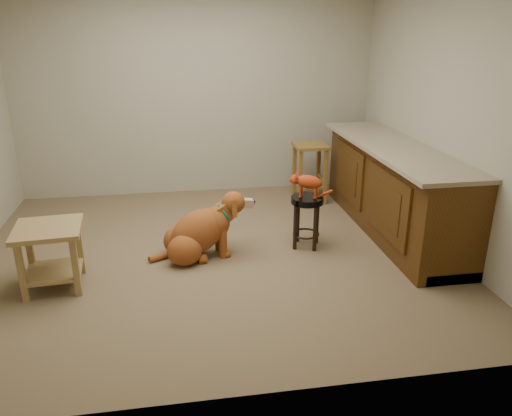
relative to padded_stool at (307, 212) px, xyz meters
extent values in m
cube|color=brown|center=(-0.94, -0.04, -0.37)|extent=(4.50, 4.00, 0.01)
cube|color=#9E987F|center=(-0.94, 1.96, 0.93)|extent=(4.50, 0.04, 2.60)
cube|color=#9E987F|center=(-0.94, -2.04, 0.93)|extent=(4.50, 0.04, 2.60)
cube|color=#9E987F|center=(1.31, -0.04, 0.93)|extent=(0.04, 4.00, 2.60)
cube|color=#4A2B0D|center=(1.01, 0.26, 0.08)|extent=(0.60, 2.50, 0.90)
cube|color=gray|center=(0.98, 0.26, 0.55)|extent=(0.70, 2.56, 0.04)
cube|color=black|center=(1.05, 0.26, -0.32)|extent=(0.52, 2.50, 0.10)
cube|color=#4A2B0D|center=(0.70, -0.29, 0.13)|extent=(0.02, 0.90, 0.62)
cube|color=#4A2B0D|center=(0.70, 0.81, 0.13)|extent=(0.02, 0.90, 0.62)
cube|color=#3D230A|center=(0.69, -0.29, 0.13)|extent=(0.02, 0.60, 0.40)
cube|color=#3D230A|center=(0.69, 0.81, 0.13)|extent=(0.02, 0.60, 0.40)
cylinder|color=black|center=(0.13, 0.06, -0.14)|extent=(0.04, 0.04, 0.46)
cylinder|color=black|center=(-0.06, 0.13, -0.14)|extent=(0.04, 0.04, 0.46)
cylinder|color=black|center=(0.06, -0.13, -0.14)|extent=(0.04, 0.04, 0.46)
cylinder|color=black|center=(-0.13, -0.06, -0.14)|extent=(0.04, 0.04, 0.46)
torus|color=black|center=(0.00, 0.00, -0.24)|extent=(0.35, 0.35, 0.02)
cylinder|color=black|center=(0.00, 0.00, 0.12)|extent=(0.32, 0.32, 0.06)
cube|color=brown|center=(0.55, 1.48, -0.03)|extent=(0.04, 0.04, 0.69)
cube|color=brown|center=(0.23, 1.48, -0.03)|extent=(0.04, 0.04, 0.69)
cube|color=brown|center=(0.54, 1.17, -0.03)|extent=(0.04, 0.04, 0.69)
cube|color=brown|center=(0.23, 1.17, -0.03)|extent=(0.04, 0.04, 0.69)
cube|color=brown|center=(0.39, 1.32, 0.34)|extent=(0.39, 0.39, 0.04)
cube|color=olive|center=(-2.13, -0.23, -0.12)|extent=(0.05, 0.05, 0.51)
cube|color=olive|center=(-2.53, -0.26, -0.12)|extent=(0.05, 0.05, 0.51)
cube|color=olive|center=(-2.10, -0.64, -0.12)|extent=(0.05, 0.05, 0.51)
cube|color=olive|center=(-2.50, -0.67, -0.12)|extent=(0.05, 0.05, 0.51)
cube|color=olive|center=(-2.32, -0.45, 0.16)|extent=(0.57, 0.57, 0.04)
cube|color=olive|center=(-2.32, -0.45, -0.23)|extent=(0.48, 0.48, 0.03)
ellipsoid|color=brown|center=(-1.24, 0.03, -0.23)|extent=(0.36, 0.31, 0.30)
ellipsoid|color=brown|center=(-1.21, -0.21, -0.23)|extent=(0.36, 0.31, 0.30)
cylinder|color=brown|center=(-1.09, 0.07, -0.33)|extent=(0.09, 0.10, 0.09)
cylinder|color=brown|center=(-1.05, -0.21, -0.33)|extent=(0.09, 0.10, 0.09)
ellipsoid|color=brown|center=(-1.07, -0.07, -0.11)|extent=(0.72, 0.45, 0.61)
ellipsoid|color=brown|center=(-0.89, -0.04, -0.03)|extent=(0.29, 0.31, 0.31)
cylinder|color=brown|center=(-0.87, 0.05, -0.19)|extent=(0.09, 0.09, 0.36)
cylinder|color=brown|center=(-0.85, -0.12, -0.19)|extent=(0.09, 0.09, 0.36)
sphere|color=brown|center=(-0.84, 0.05, -0.35)|extent=(0.09, 0.09, 0.09)
sphere|color=brown|center=(-0.82, -0.12, -0.35)|extent=(0.09, 0.09, 0.09)
cylinder|color=brown|center=(-0.82, -0.03, 0.06)|extent=(0.24, 0.19, 0.23)
ellipsoid|color=brown|center=(-0.73, -0.02, 0.14)|extent=(0.25, 0.23, 0.22)
cube|color=tan|center=(-0.61, 0.00, 0.12)|extent=(0.16, 0.10, 0.10)
sphere|color=black|center=(-0.54, 0.01, 0.13)|extent=(0.05, 0.05, 0.05)
cube|color=brown|center=(-0.76, 0.08, 0.12)|extent=(0.05, 0.06, 0.16)
cube|color=brown|center=(-0.73, -0.12, 0.12)|extent=(0.05, 0.06, 0.16)
torus|color=#0D6B40|center=(-0.82, -0.03, 0.05)|extent=(0.15, 0.22, 0.19)
cylinder|color=#D8BF4C|center=(-0.77, -0.03, -0.02)|extent=(0.01, 0.04, 0.04)
cylinder|color=brown|center=(-1.42, -0.07, -0.34)|extent=(0.28, 0.19, 0.07)
ellipsoid|color=#9E2E0F|center=(0.01, -0.01, 0.31)|extent=(0.29, 0.21, 0.17)
cylinder|color=#9E2E0F|center=(-0.05, 0.06, 0.20)|extent=(0.03, 0.03, 0.10)
sphere|color=#9E2E0F|center=(-0.05, 0.06, 0.16)|extent=(0.03, 0.03, 0.03)
cylinder|color=#9E2E0F|center=(-0.07, -0.01, 0.20)|extent=(0.03, 0.03, 0.10)
sphere|color=#9E2E0F|center=(-0.07, -0.01, 0.16)|extent=(0.03, 0.03, 0.03)
cylinder|color=#9E2E0F|center=(0.09, 0.00, 0.20)|extent=(0.03, 0.03, 0.10)
sphere|color=#9E2E0F|center=(0.09, 0.00, 0.16)|extent=(0.03, 0.03, 0.03)
cylinder|color=#9E2E0F|center=(0.06, -0.06, 0.20)|extent=(0.03, 0.03, 0.10)
sphere|color=#9E2E0F|center=(0.06, -0.06, 0.16)|extent=(0.03, 0.03, 0.03)
sphere|color=#9E2E0F|center=(-0.12, 0.05, 0.32)|extent=(0.10, 0.10, 0.10)
sphere|color=#9E2E0F|center=(-0.15, 0.06, 0.31)|extent=(0.04, 0.04, 0.04)
sphere|color=brown|center=(-0.17, 0.07, 0.31)|extent=(0.01, 0.01, 0.01)
cone|color=#9E2E0F|center=(-0.10, 0.07, 0.37)|extent=(0.05, 0.05, 0.05)
cone|color=#C66B60|center=(-0.10, 0.07, 0.37)|extent=(0.03, 0.03, 0.03)
cone|color=#9E2E0F|center=(-0.12, 0.01, 0.37)|extent=(0.05, 0.05, 0.05)
cone|color=#C66B60|center=(-0.12, 0.02, 0.37)|extent=(0.03, 0.03, 0.03)
cylinder|color=#9E2E0F|center=(0.15, -0.02, 0.17)|extent=(0.20, 0.04, 0.10)
camera|label=1|loc=(-1.24, -4.45, 1.74)|focal=35.00mm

